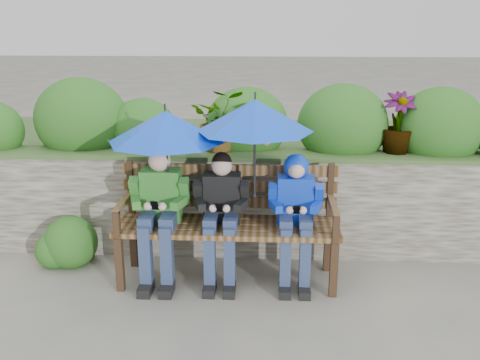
# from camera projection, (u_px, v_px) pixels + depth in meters

# --- Properties ---
(ground) EXTENTS (60.00, 60.00, 0.00)m
(ground) POSITION_uv_depth(u_px,v_px,m) (239.00, 284.00, 4.79)
(ground) COLOR slate
(ground) RESTS_ON ground
(garden_backdrop) EXTENTS (8.00, 2.86, 1.87)m
(garden_backdrop) POSITION_uv_depth(u_px,v_px,m) (239.00, 168.00, 6.13)
(garden_backdrop) COLOR brown
(garden_backdrop) RESTS_ON ground
(park_bench) EXTENTS (1.97, 0.58, 1.04)m
(park_bench) POSITION_uv_depth(u_px,v_px,m) (228.00, 215.00, 4.80)
(park_bench) COLOR #392618
(park_bench) RESTS_ON ground
(boy_left) EXTENTS (0.52, 0.60, 1.22)m
(boy_left) POSITION_uv_depth(u_px,v_px,m) (159.00, 207.00, 4.70)
(boy_left) COLOR #218A27
(boy_left) RESTS_ON ground
(boy_middle) EXTENTS (0.49, 0.56, 1.18)m
(boy_middle) POSITION_uv_depth(u_px,v_px,m) (221.00, 210.00, 4.69)
(boy_middle) COLOR black
(boy_middle) RESTS_ON ground
(boy_right) EXTENTS (0.47, 0.58, 1.16)m
(boy_right) POSITION_uv_depth(u_px,v_px,m) (295.00, 207.00, 4.65)
(boy_right) COLOR #003FBD
(boy_right) RESTS_ON ground
(umbrella_left) EXTENTS (1.00, 1.00, 0.85)m
(umbrella_left) POSITION_uv_depth(u_px,v_px,m) (166.00, 127.00, 4.54)
(umbrella_left) COLOR blue
(umbrella_left) RESTS_ON ground
(umbrella_right) EXTENTS (1.00, 1.00, 0.93)m
(umbrella_right) POSITION_uv_depth(u_px,v_px,m) (255.00, 115.00, 4.47)
(umbrella_right) COLOR blue
(umbrella_right) RESTS_ON ground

